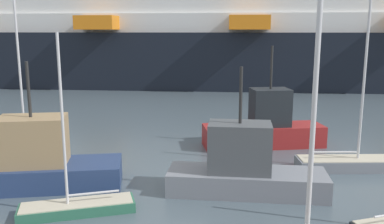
{
  "coord_description": "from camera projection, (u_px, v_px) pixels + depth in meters",
  "views": [
    {
      "loc": [
        0.47,
        -10.29,
        6.93
      ],
      "look_at": [
        0.0,
        13.87,
        2.1
      ],
      "focal_mm": 38.45,
      "sensor_mm": 36.0,
      "label": 1
    }
  ],
  "objects": [
    {
      "name": "sailboat_0",
      "position": [
        19.0,
        154.0,
        21.97
      ],
      "size": [
        5.04,
        1.58,
        9.24
      ],
      "rotation": [
        0.0,
        0.0,
        0.05
      ],
      "color": "navy",
      "rests_on": "ground_plane"
    },
    {
      "name": "sailboat_2",
      "position": [
        77.0,
        205.0,
        15.79
      ],
      "size": [
        4.5,
        2.34,
        6.86
      ],
      "rotation": [
        0.0,
        0.0,
        3.42
      ],
      "color": "#2D6B51",
      "rests_on": "ground_plane"
    },
    {
      "name": "sailboat_5",
      "position": [
        349.0,
        161.0,
        20.73
      ],
      "size": [
        5.27,
        1.61,
        8.69
      ],
      "rotation": [
        0.0,
        0.0,
        0.04
      ],
      "color": "gray",
      "rests_on": "ground_plane"
    },
    {
      "name": "fishing_boat_0",
      "position": [
        265.0,
        127.0,
        24.85
      ],
      "size": [
        7.45,
        3.13,
        6.03
      ],
      "rotation": [
        0.0,
        0.0,
        0.14
      ],
      "color": "maroon",
      "rests_on": "ground_plane"
    },
    {
      "name": "fishing_boat_1",
      "position": [
        244.0,
        168.0,
        17.64
      ],
      "size": [
        6.95,
        2.74,
        5.46
      ],
      "rotation": [
        0.0,
        0.0,
        3.05
      ],
      "color": "gray",
      "rests_on": "ground_plane"
    },
    {
      "name": "fishing_boat_3",
      "position": [
        39.0,
        162.0,
        18.3
      ],
      "size": [
        7.18,
        3.42,
        5.63
      ],
      "rotation": [
        0.0,
        0.0,
        3.29
      ],
      "color": "navy",
      "rests_on": "ground_plane"
    },
    {
      "name": "channel_buoy_0",
      "position": [
        254.0,
        155.0,
        21.82
      ],
      "size": [
        0.79,
        0.79,
        1.64
      ],
      "color": "green",
      "rests_on": "ground_plane"
    },
    {
      "name": "cruise_ship",
      "position": [
        244.0,
        31.0,
        53.46
      ],
      "size": [
        122.11,
        25.83,
        21.45
      ],
      "rotation": [
        0.0,
        0.0,
        -0.07
      ],
      "color": "black",
      "rests_on": "ground_plane"
    }
  ]
}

